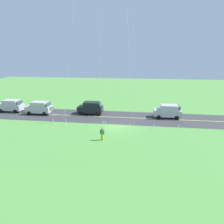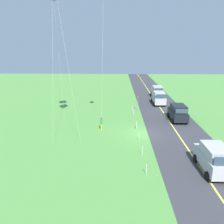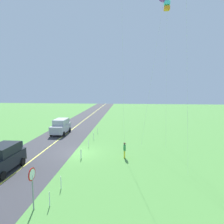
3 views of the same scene
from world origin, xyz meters
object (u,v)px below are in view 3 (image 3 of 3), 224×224
object	(u,v)px
kite_green_far	(167,7)
car_suv_foreground	(3,158)
car_parked_west_near	(61,126)
person_adult_near	(125,150)
stop_sign	(32,180)

from	to	relation	value
kite_green_far	car_suv_foreground	bearing A→B (deg)	-64.79
car_parked_west_near	person_adult_near	bearing A→B (deg)	46.58
stop_sign	kite_green_far	distance (m)	20.10
car_suv_foreground	kite_green_far	bearing A→B (deg)	115.21
person_adult_near	kite_green_far	xyz separation A→B (m)	(-2.83, 4.19, 14.46)
kite_green_far	car_parked_west_near	bearing A→B (deg)	-114.81
car_suv_foreground	stop_sign	xyz separation A→B (m)	(4.81, 5.09, 0.65)
car_parked_west_near	kite_green_far	world-z (taller)	kite_green_far
car_suv_foreground	car_parked_west_near	xyz separation A→B (m)	(-13.27, 0.36, 0.00)
car_suv_foreground	car_parked_west_near	distance (m)	13.28
car_suv_foreground	person_adult_near	world-z (taller)	car_suv_foreground
stop_sign	person_adult_near	world-z (taller)	stop_sign
car_suv_foreground	person_adult_near	distance (m)	10.96
car_parked_west_near	person_adult_near	distance (m)	13.57
car_parked_west_near	stop_sign	world-z (taller)	stop_sign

